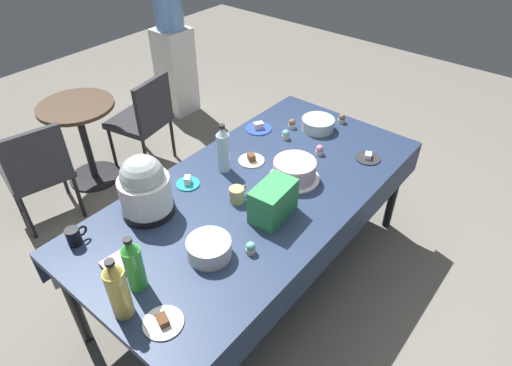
{
  "coord_description": "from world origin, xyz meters",
  "views": [
    {
      "loc": [
        -1.53,
        -1.25,
        2.35
      ],
      "look_at": [
        0.0,
        0.0,
        0.8
      ],
      "focal_mm": 30.63,
      "sensor_mm": 36.0,
      "label": 1
    }
  ],
  "objects_px": {
    "dessert_plate_teal": "(188,183)",
    "coffee_mug_tan": "(237,195)",
    "dessert_plate_cobalt": "(258,128)",
    "cupcake_mint": "(342,118)",
    "cupcake_cocoa": "(292,124)",
    "soda_bottle_lime_soda": "(134,265)",
    "water_cooler": "(174,59)",
    "dessert_plate_cream": "(251,159)",
    "coffee_mug_black": "(74,236)",
    "soda_carton": "(273,201)",
    "ceramic_snack_bowl": "(209,248)",
    "glass_salad_bowl": "(318,124)",
    "maroon_chair_right": "(144,116)",
    "slow_cooker": "(145,188)",
    "soda_bottle_ginger_ale": "(118,290)",
    "potluck_table": "(256,198)",
    "dessert_plate_white": "(163,322)",
    "cupcake_vanilla": "(286,135)",
    "cupcake_lemon": "(251,248)",
    "cupcake_rose": "(320,150)",
    "maroon_chair_left": "(37,168)",
    "dessert_plate_charcoal": "(368,157)",
    "round_cafe_table": "(82,129)",
    "frosted_layer_cake": "(295,171)",
    "soda_bottle_water": "(223,150)"
  },
  "relations": [
    {
      "from": "dessert_plate_teal",
      "to": "coffee_mug_tan",
      "type": "distance_m",
      "value": 0.33
    },
    {
      "from": "dessert_plate_cobalt",
      "to": "cupcake_mint",
      "type": "bearing_deg",
      "value": -41.92
    },
    {
      "from": "cupcake_cocoa",
      "to": "soda_bottle_lime_soda",
      "type": "xyz_separation_m",
      "value": [
        -1.58,
        -0.28,
        0.11
      ]
    },
    {
      "from": "water_cooler",
      "to": "dessert_plate_cream",
      "type": "bearing_deg",
      "value": -119.07
    },
    {
      "from": "coffee_mug_tan",
      "to": "coffee_mug_black",
      "type": "bearing_deg",
      "value": 151.65
    },
    {
      "from": "soda_carton",
      "to": "coffee_mug_black",
      "type": "bearing_deg",
      "value": 136.7
    },
    {
      "from": "ceramic_snack_bowl",
      "to": "coffee_mug_black",
      "type": "distance_m",
      "value": 0.69
    },
    {
      "from": "glass_salad_bowl",
      "to": "maroon_chair_right",
      "type": "distance_m",
      "value": 1.56
    },
    {
      "from": "slow_cooker",
      "to": "soda_bottle_ginger_ale",
      "type": "xyz_separation_m",
      "value": [
        -0.49,
        -0.43,
        -0.02
      ]
    },
    {
      "from": "glass_salad_bowl",
      "to": "ceramic_snack_bowl",
      "type": "bearing_deg",
      "value": -169.77
    },
    {
      "from": "potluck_table",
      "to": "cupcake_mint",
      "type": "relative_size",
      "value": 32.59
    },
    {
      "from": "dessert_plate_white",
      "to": "coffee_mug_tan",
      "type": "relative_size",
      "value": 1.39
    },
    {
      "from": "potluck_table",
      "to": "cupcake_vanilla",
      "type": "xyz_separation_m",
      "value": [
        0.56,
        0.2,
        0.09
      ]
    },
    {
      "from": "ceramic_snack_bowl",
      "to": "potluck_table",
      "type": "bearing_deg",
      "value": 15.22
    },
    {
      "from": "soda_carton",
      "to": "cupcake_lemon",
      "type": "bearing_deg",
      "value": -168.19
    },
    {
      "from": "dessert_plate_teal",
      "to": "cupcake_rose",
      "type": "bearing_deg",
      "value": -29.34
    },
    {
      "from": "slow_cooker",
      "to": "water_cooler",
      "type": "height_order",
      "value": "water_cooler"
    },
    {
      "from": "potluck_table",
      "to": "cupcake_mint",
      "type": "bearing_deg",
      "value": 0.8
    },
    {
      "from": "cupcake_vanilla",
      "to": "cupcake_mint",
      "type": "bearing_deg",
      "value": -22.84
    },
    {
      "from": "slow_cooker",
      "to": "maroon_chair_left",
      "type": "relative_size",
      "value": 0.42
    },
    {
      "from": "cupcake_vanilla",
      "to": "soda_carton",
      "type": "xyz_separation_m",
      "value": [
        -0.67,
        -0.41,
        0.07
      ]
    },
    {
      "from": "maroon_chair_left",
      "to": "soda_bottle_lime_soda",
      "type": "bearing_deg",
      "value": -101.04
    },
    {
      "from": "dessert_plate_cobalt",
      "to": "soda_carton",
      "type": "xyz_separation_m",
      "value": [
        -0.65,
        -0.63,
        0.09
      ]
    },
    {
      "from": "maroon_chair_left",
      "to": "cupcake_mint",
      "type": "bearing_deg",
      "value": -45.16
    },
    {
      "from": "dessert_plate_charcoal",
      "to": "maroon_chair_left",
      "type": "relative_size",
      "value": 0.19
    },
    {
      "from": "slow_cooker",
      "to": "soda_bottle_lime_soda",
      "type": "relative_size",
      "value": 1.19
    },
    {
      "from": "coffee_mug_black",
      "to": "cupcake_rose",
      "type": "bearing_deg",
      "value": -19.53
    },
    {
      "from": "coffee_mug_tan",
      "to": "round_cafe_table",
      "type": "bearing_deg",
      "value": 86.99
    },
    {
      "from": "dessert_plate_white",
      "to": "soda_bottle_lime_soda",
      "type": "height_order",
      "value": "soda_bottle_lime_soda"
    },
    {
      "from": "dessert_plate_cream",
      "to": "maroon_chair_right",
      "type": "height_order",
      "value": "maroon_chair_right"
    },
    {
      "from": "frosted_layer_cake",
      "to": "slow_cooker",
      "type": "height_order",
      "value": "slow_cooker"
    },
    {
      "from": "glass_salad_bowl",
      "to": "cupcake_lemon",
      "type": "distance_m",
      "value": 1.26
    },
    {
      "from": "maroon_chair_left",
      "to": "soda_bottle_water",
      "type": "bearing_deg",
      "value": -65.36
    },
    {
      "from": "dessert_plate_white",
      "to": "soda_bottle_lime_soda",
      "type": "bearing_deg",
      "value": 75.37
    },
    {
      "from": "ceramic_snack_bowl",
      "to": "soda_bottle_lime_soda",
      "type": "bearing_deg",
      "value": 160.7
    },
    {
      "from": "maroon_chair_right",
      "to": "water_cooler",
      "type": "height_order",
      "value": "water_cooler"
    },
    {
      "from": "potluck_table",
      "to": "cupcake_lemon",
      "type": "relative_size",
      "value": 32.59
    },
    {
      "from": "dessert_plate_charcoal",
      "to": "maroon_chair_right",
      "type": "bearing_deg",
      "value": 98.39
    },
    {
      "from": "soda_bottle_water",
      "to": "coffee_mug_black",
      "type": "relative_size",
      "value": 2.83
    },
    {
      "from": "cupcake_lemon",
      "to": "soda_bottle_water",
      "type": "relative_size",
      "value": 0.21
    },
    {
      "from": "potluck_table",
      "to": "coffee_mug_tan",
      "type": "bearing_deg",
      "value": 172.26
    },
    {
      "from": "cupcake_lemon",
      "to": "coffee_mug_tan",
      "type": "xyz_separation_m",
      "value": [
        0.25,
        0.31,
        0.01
      ]
    },
    {
      "from": "maroon_chair_left",
      "to": "coffee_mug_black",
      "type": "bearing_deg",
      "value": -106.56
    },
    {
      "from": "dessert_plate_teal",
      "to": "soda_bottle_lime_soda",
      "type": "bearing_deg",
      "value": -150.73
    },
    {
      "from": "cupcake_lemon",
      "to": "soda_carton",
      "type": "relative_size",
      "value": 0.26
    },
    {
      "from": "cupcake_mint",
      "to": "maroon_chair_left",
      "type": "bearing_deg",
      "value": 134.84
    },
    {
      "from": "dessert_plate_cream",
      "to": "soda_bottle_lime_soda",
      "type": "bearing_deg",
      "value": -167.83
    },
    {
      "from": "cupcake_cocoa",
      "to": "coffee_mug_tan",
      "type": "relative_size",
      "value": 0.54
    },
    {
      "from": "slow_cooker",
      "to": "soda_bottle_ginger_ale",
      "type": "relative_size",
      "value": 1.11
    },
    {
      "from": "glass_salad_bowl",
      "to": "dessert_plate_charcoal",
      "type": "relative_size",
      "value": 1.42
    }
  ]
}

